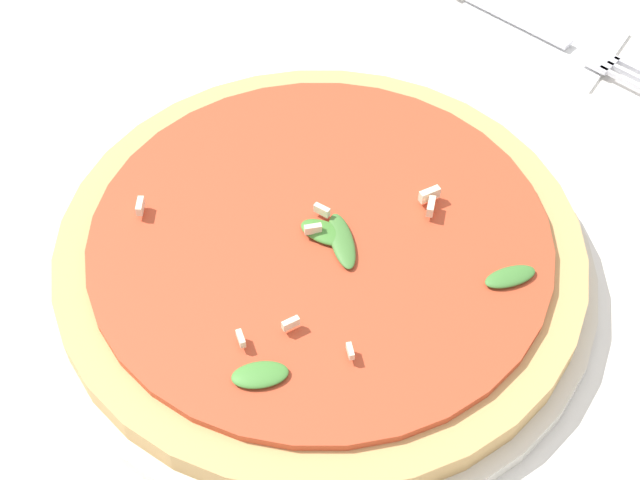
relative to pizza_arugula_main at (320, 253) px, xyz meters
name	(u,v)px	position (x,y,z in m)	size (l,w,h in m)	color
ground_plane	(302,293)	(0.01, -0.02, -0.02)	(6.00, 6.00, 0.00)	silver
pizza_arugula_main	(320,253)	(0.00, 0.00, 0.00)	(0.36, 0.36, 0.05)	silver
napkin	(533,33)	(-0.08, 0.30, -0.01)	(0.16, 0.13, 0.01)	white
fork	(542,32)	(-0.07, 0.30, -0.01)	(0.21, 0.04, 0.00)	silver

